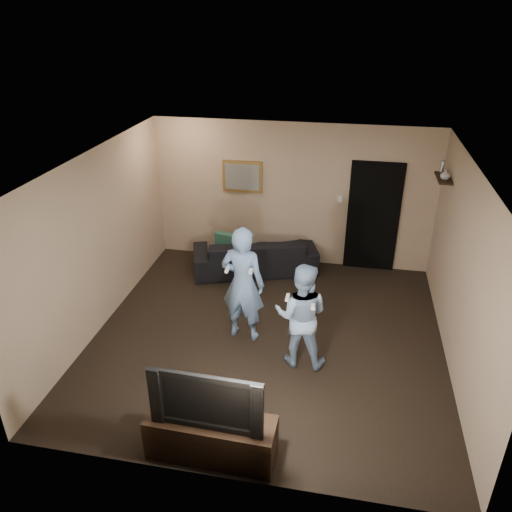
% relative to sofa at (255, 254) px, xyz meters
% --- Properties ---
extents(ground, '(5.00, 5.00, 0.00)m').
position_rel_sofa_xyz_m(ground, '(0.58, -1.97, -0.32)').
color(ground, black).
rests_on(ground, ground).
extents(ceiling, '(5.00, 5.00, 0.04)m').
position_rel_sofa_xyz_m(ceiling, '(0.58, -1.97, 2.28)').
color(ceiling, silver).
rests_on(ceiling, wall_back).
extents(wall_back, '(5.00, 0.04, 2.60)m').
position_rel_sofa_xyz_m(wall_back, '(0.58, 0.53, 0.98)').
color(wall_back, tan).
rests_on(wall_back, ground).
extents(wall_front, '(5.00, 0.04, 2.60)m').
position_rel_sofa_xyz_m(wall_front, '(0.58, -4.47, 0.98)').
color(wall_front, tan).
rests_on(wall_front, ground).
extents(wall_left, '(0.04, 5.00, 2.60)m').
position_rel_sofa_xyz_m(wall_left, '(-1.92, -1.97, 0.98)').
color(wall_left, tan).
rests_on(wall_left, ground).
extents(wall_right, '(0.04, 5.00, 2.60)m').
position_rel_sofa_xyz_m(wall_right, '(3.08, -1.97, 0.98)').
color(wall_right, tan).
rests_on(wall_right, ground).
extents(sofa, '(2.36, 1.50, 0.64)m').
position_rel_sofa_xyz_m(sofa, '(0.00, 0.00, 0.00)').
color(sofa, black).
rests_on(sofa, ground).
extents(throw_pillow, '(0.42, 0.22, 0.40)m').
position_rel_sofa_xyz_m(throw_pillow, '(-0.53, 0.00, 0.16)').
color(throw_pillow, '#1A4F3D').
rests_on(throw_pillow, sofa).
extents(painting_frame, '(0.72, 0.05, 0.57)m').
position_rel_sofa_xyz_m(painting_frame, '(-0.32, 0.50, 1.28)').
color(painting_frame, olive).
rests_on(painting_frame, wall_back).
extents(painting_canvas, '(0.62, 0.01, 0.47)m').
position_rel_sofa_xyz_m(painting_canvas, '(-0.32, 0.47, 1.28)').
color(painting_canvas, slate).
rests_on(painting_canvas, painting_frame).
extents(doorway, '(0.90, 0.06, 2.00)m').
position_rel_sofa_xyz_m(doorway, '(2.03, 0.50, 0.68)').
color(doorway, black).
rests_on(doorway, ground).
extents(light_switch, '(0.08, 0.02, 0.12)m').
position_rel_sofa_xyz_m(light_switch, '(1.43, 0.50, 0.98)').
color(light_switch, silver).
rests_on(light_switch, wall_back).
extents(wall_shelf, '(0.20, 0.60, 0.03)m').
position_rel_sofa_xyz_m(wall_shelf, '(2.97, -0.17, 1.67)').
color(wall_shelf, black).
rests_on(wall_shelf, wall_right).
extents(shelf_vase, '(0.18, 0.18, 0.15)m').
position_rel_sofa_xyz_m(shelf_vase, '(2.97, -0.28, 1.76)').
color(shelf_vase, silver).
rests_on(shelf_vase, wall_shelf).
extents(shelf_figurine, '(0.06, 0.06, 0.18)m').
position_rel_sofa_xyz_m(shelf_figurine, '(2.97, 0.09, 1.77)').
color(shelf_figurine, silver).
rests_on(shelf_figurine, wall_shelf).
extents(tv_console, '(1.39, 0.48, 0.49)m').
position_rel_sofa_xyz_m(tv_console, '(0.35, -4.20, -0.07)').
color(tv_console, black).
rests_on(tv_console, ground).
extents(television, '(1.18, 0.19, 0.68)m').
position_rel_sofa_xyz_m(television, '(0.35, -4.20, 0.51)').
color(television, black).
rests_on(television, tv_console).
extents(wii_player_left, '(0.68, 0.54, 1.73)m').
position_rel_sofa_xyz_m(wii_player_left, '(0.22, -2.01, 0.54)').
color(wii_player_left, '#7094C3').
rests_on(wii_player_left, ground).
extents(wii_player_right, '(0.74, 0.58, 1.48)m').
position_rel_sofa_xyz_m(wii_player_right, '(1.09, -2.45, 0.42)').
color(wii_player_right, '#93B1D6').
rests_on(wii_player_right, ground).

